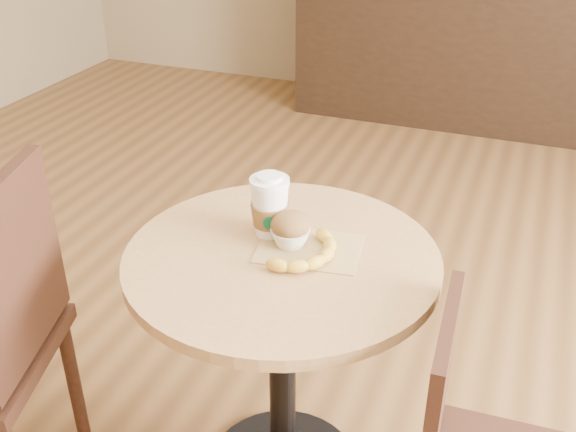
% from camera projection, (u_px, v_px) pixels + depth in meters
% --- Properties ---
extents(cafe_table, '(0.75, 0.75, 0.75)m').
position_uv_depth(cafe_table, '(282.00, 322.00, 1.68)').
color(cafe_table, black).
rests_on(cafe_table, ground).
extents(service_counter, '(2.30, 0.65, 1.04)m').
position_uv_depth(service_counter, '(479.00, 39.00, 4.17)').
color(service_counter, black).
rests_on(service_counter, ground).
extents(kraft_bag, '(0.26, 0.21, 0.00)m').
position_uv_depth(kraft_bag, '(309.00, 249.00, 1.60)').
color(kraft_bag, tan).
rests_on(kraft_bag, cafe_table).
extents(coffee_cup, '(0.10, 0.10, 0.16)m').
position_uv_depth(coffee_cup, '(270.00, 208.00, 1.62)').
color(coffee_cup, white).
rests_on(coffee_cup, cafe_table).
extents(muffin, '(0.10, 0.10, 0.09)m').
position_uv_depth(muffin, '(290.00, 229.00, 1.59)').
color(muffin, white).
rests_on(muffin, kraft_bag).
extents(banana, '(0.22, 0.26, 0.03)m').
position_uv_depth(banana, '(308.00, 251.00, 1.55)').
color(banana, gold).
rests_on(banana, kraft_bag).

